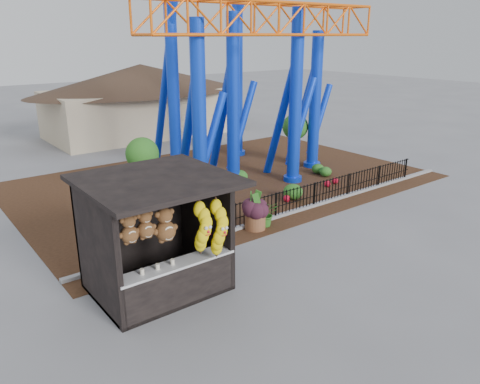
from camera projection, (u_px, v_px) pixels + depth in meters
ground at (272, 272)px, 13.30m from camera, size 120.00×120.00×0.00m
mulch_bed at (223, 180)px, 21.61m from camera, size 18.00×12.00×0.02m
curb at (299, 210)px, 17.84m from camera, size 18.00×0.18×0.12m
prize_booth at (160, 239)px, 11.76m from camera, size 3.50×3.40×3.12m
picket_fence at (316, 194)px, 18.22m from camera, size 12.20×0.06×1.00m
roller_coaster at (239, 34)px, 20.38m from camera, size 11.00×6.37×10.82m
terracotta_planter at (255, 220)px, 16.13m from camera, size 0.92×0.92×0.64m
planter_foliage at (255, 203)px, 15.92m from camera, size 0.70×0.70×0.64m
potted_plant at (266, 213)px, 16.36m from camera, size 1.06×1.00×0.93m
landscaping at (272, 184)px, 20.12m from camera, size 7.74×3.81×0.64m
pavilion at (141, 88)px, 30.81m from camera, size 15.00×15.00×4.80m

